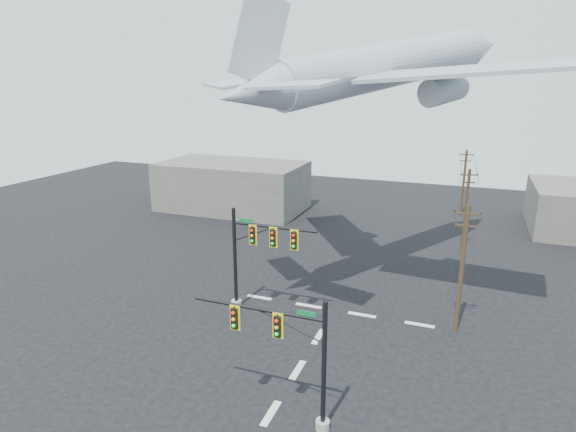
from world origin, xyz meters
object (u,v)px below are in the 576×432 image
at_px(signal_mast_near, 294,357).
at_px(utility_pole_b, 466,209).
at_px(utility_pole_a, 462,267).
at_px(utility_pole_c, 464,182).
at_px(airliner, 387,67).
at_px(signal_mast_far, 254,256).

height_order(signal_mast_near, utility_pole_b, utility_pole_b).
bearing_deg(utility_pole_b, utility_pole_a, -106.94).
bearing_deg(utility_pole_a, utility_pole_b, 93.09).
bearing_deg(utility_pole_a, utility_pole_c, 93.94).
distance_m(signal_mast_near, airliner, 22.93).
relative_size(signal_mast_near, utility_pole_b, 0.87).
xyz_separation_m(signal_mast_near, utility_pole_a, (7.03, 12.18, 0.92)).
distance_m(utility_pole_c, airliner, 27.51).
height_order(utility_pole_b, utility_pole_c, utility_pole_b).
relative_size(signal_mast_far, airliner, 0.28).
xyz_separation_m(signal_mast_far, airliner, (7.17, 8.54, 12.81)).
bearing_deg(utility_pole_b, utility_pole_c, 74.99).
height_order(utility_pole_c, airliner, airliner).
xyz_separation_m(signal_mast_far, utility_pole_b, (13.62, 18.80, -0.02)).
bearing_deg(utility_pole_b, airliner, -139.42).
distance_m(signal_mast_near, signal_mast_far, 12.08).
distance_m(signal_mast_near, utility_pole_a, 14.09).
height_order(signal_mast_near, airliner, airliner).
bearing_deg(signal_mast_far, utility_pole_b, 54.07).
height_order(signal_mast_far, utility_pole_a, utility_pole_a).
bearing_deg(utility_pole_a, signal_mast_near, -117.21).
bearing_deg(signal_mast_far, utility_pole_a, 8.84).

